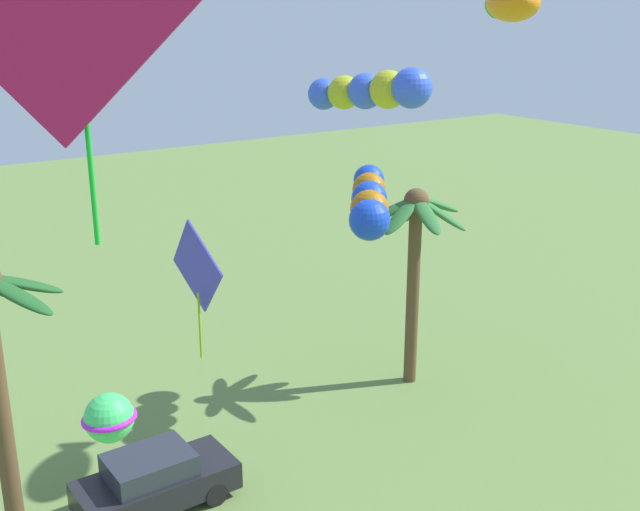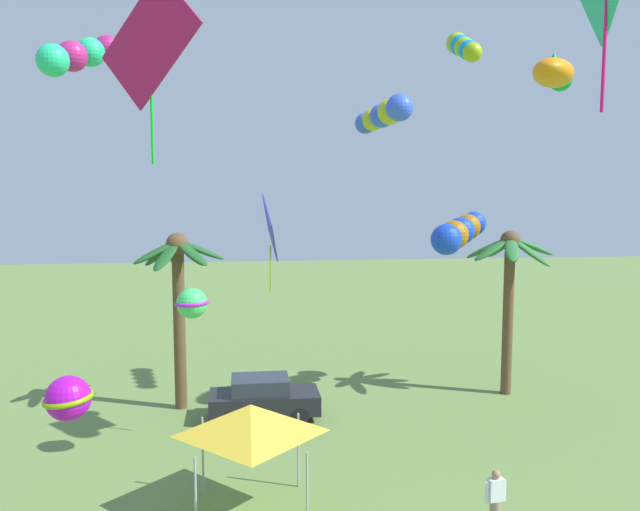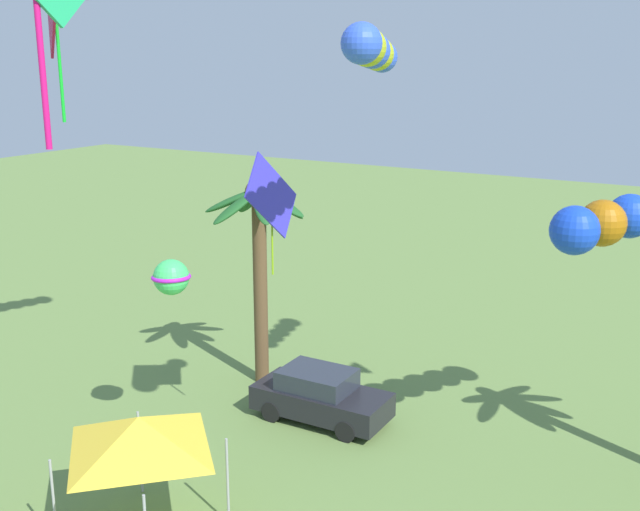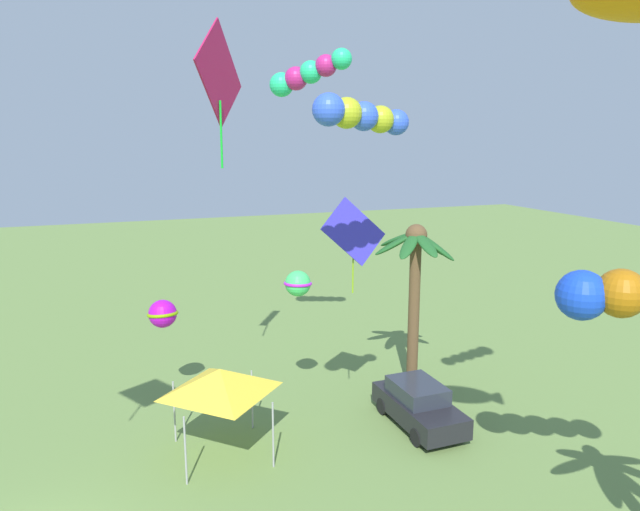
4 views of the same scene
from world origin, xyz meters
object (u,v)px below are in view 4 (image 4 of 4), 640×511
(kite_tube_2, at_px, (360,115))
(kite_ball_7, at_px, (163,314))
(kite_diamond_1, at_px, (353,233))
(kite_diamond_3, at_px, (219,76))
(festival_tent, at_px, (220,381))
(kite_ball_4, at_px, (298,283))
(kite_tube_5, at_px, (307,74))
(palm_tree_1, at_px, (415,268))
(parked_car_0, at_px, (419,405))

(kite_tube_2, relative_size, kite_ball_7, 2.09)
(kite_diamond_1, distance_m, kite_diamond_3, 6.61)
(festival_tent, distance_m, kite_ball_7, 4.40)
(kite_ball_4, distance_m, kite_tube_5, 8.04)
(kite_tube_2, distance_m, kite_ball_4, 7.80)
(palm_tree_1, height_order, kite_diamond_3, kite_diamond_3)
(palm_tree_1, height_order, kite_ball_4, palm_tree_1)
(kite_diamond_1, distance_m, kite_ball_7, 7.94)
(palm_tree_1, distance_m, kite_diamond_3, 10.17)
(parked_car_0, bearing_deg, kite_diamond_3, -114.99)
(kite_ball_7, bearing_deg, kite_tube_5, 96.36)
(parked_car_0, xyz_separation_m, kite_tube_5, (-5.19, -2.24, 11.45))
(kite_diamond_1, distance_m, kite_tube_5, 7.53)
(kite_diamond_3, distance_m, kite_tube_5, 4.50)
(kite_tube_2, height_order, kite_ball_4, kite_tube_2)
(kite_tube_5, relative_size, kite_ball_7, 2.02)
(parked_car_0, relative_size, kite_ball_7, 2.98)
(festival_tent, height_order, kite_tube_5, kite_tube_5)
(palm_tree_1, relative_size, parked_car_0, 1.68)
(kite_ball_7, bearing_deg, palm_tree_1, 80.97)
(festival_tent, bearing_deg, kite_ball_4, 118.12)
(kite_diamond_3, bearing_deg, festival_tent, -17.47)
(palm_tree_1, distance_m, kite_tube_5, 8.50)
(festival_tent, height_order, kite_ball_7, kite_ball_7)
(festival_tent, xyz_separation_m, kite_diamond_3, (-2.33, 0.73, 9.29))
(palm_tree_1, relative_size, kite_tube_5, 2.49)
(parked_car_0, distance_m, kite_diamond_3, 12.86)
(parked_car_0, bearing_deg, kite_ball_7, -119.49)
(kite_diamond_3, xyz_separation_m, kite_ball_7, (-1.73, -2.00, -8.16))
(kite_diamond_1, bearing_deg, palm_tree_1, 128.47)
(kite_tube_5, bearing_deg, kite_diamond_3, -57.88)
(palm_tree_1, height_order, kite_ball_7, palm_tree_1)
(festival_tent, relative_size, kite_diamond_1, 0.95)
(kite_diamond_1, height_order, kite_ball_7, kite_diamond_1)
(kite_tube_2, height_order, kite_tube_5, kite_tube_5)
(kite_diamond_1, xyz_separation_m, kite_diamond_3, (-3.01, -3.40, 4.80))
(festival_tent, bearing_deg, kite_diamond_1, 80.67)
(festival_tent, relative_size, kite_ball_7, 2.18)
(kite_tube_2, bearing_deg, kite_diamond_1, 158.07)
(parked_car_0, height_order, kite_tube_5, kite_tube_5)
(parked_car_0, height_order, kite_diamond_1, kite_diamond_1)
(parked_car_0, relative_size, kite_diamond_1, 1.31)
(kite_tube_5, distance_m, kite_ball_7, 10.40)
(festival_tent, relative_size, kite_ball_4, 2.05)
(kite_diamond_3, bearing_deg, kite_tube_5, 122.12)
(kite_diamond_1, bearing_deg, kite_tube_2, -21.93)
(palm_tree_1, bearing_deg, kite_tube_2, -39.68)
(kite_ball_7, bearing_deg, kite_tube_2, 27.15)
(festival_tent, bearing_deg, parked_car_0, 85.93)
(festival_tent, bearing_deg, palm_tree_1, 107.30)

